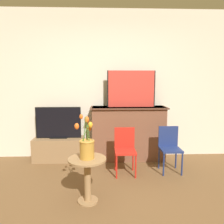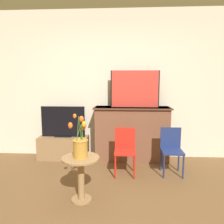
# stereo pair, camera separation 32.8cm
# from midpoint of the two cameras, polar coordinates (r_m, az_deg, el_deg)

# --- Properties ---
(wall_back) EXTENTS (8.00, 0.06, 2.70)m
(wall_back) POSITION_cam_midpoint_polar(r_m,az_deg,el_deg) (4.09, -4.13, 7.01)
(wall_back) COLOR beige
(wall_back) RESTS_ON ground
(fireplace_mantel) EXTENTS (1.36, 0.43, 0.97)m
(fireplace_mantel) POSITION_cam_midpoint_polar(r_m,az_deg,el_deg) (3.99, 1.93, -5.38)
(fireplace_mantel) COLOR brown
(fireplace_mantel) RESTS_ON ground
(painting) EXTENTS (0.85, 0.03, 0.64)m
(painting) POSITION_cam_midpoint_polar(r_m,az_deg,el_deg) (3.89, 2.63, 6.05)
(painting) COLOR black
(painting) RESTS_ON fireplace_mantel
(tv_stand) EXTENTS (0.90, 0.38, 0.41)m
(tv_stand) POSITION_cam_midpoint_polar(r_m,az_deg,el_deg) (4.16, -15.86, -9.31)
(tv_stand) COLOR olive
(tv_stand) RESTS_ON ground
(tv_monitor) EXTENTS (0.80, 0.12, 0.56)m
(tv_monitor) POSITION_cam_midpoint_polar(r_m,az_deg,el_deg) (4.04, -16.11, -2.82)
(tv_monitor) COLOR black
(tv_monitor) RESTS_ON tv_stand
(chair_red) EXTENTS (0.32, 0.32, 0.71)m
(chair_red) POSITION_cam_midpoint_polar(r_m,az_deg,el_deg) (3.41, 0.62, -9.26)
(chair_red) COLOR red
(chair_red) RESTS_ON ground
(chair_blue) EXTENTS (0.32, 0.32, 0.71)m
(chair_blue) POSITION_cam_midpoint_polar(r_m,az_deg,el_deg) (3.58, 12.26, -8.61)
(chair_blue) COLOR navy
(chair_blue) RESTS_ON ground
(side_table) EXTENTS (0.45, 0.45, 0.54)m
(side_table) POSITION_cam_midpoint_polar(r_m,az_deg,el_deg) (2.70, -10.05, -15.67)
(side_table) COLOR #99754C
(side_table) RESTS_ON ground
(vase_tulips) EXTENTS (0.23, 0.25, 0.52)m
(vase_tulips) POSITION_cam_midpoint_polar(r_m,az_deg,el_deg) (2.59, -10.27, -8.67)
(vase_tulips) COLOR #B78433
(vase_tulips) RESTS_ON side_table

